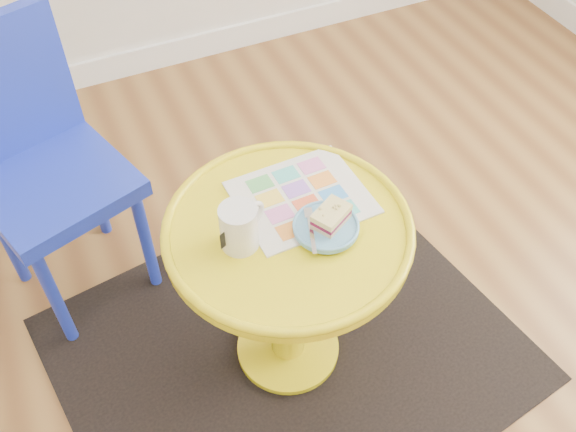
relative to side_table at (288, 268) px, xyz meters
name	(u,v)px	position (x,y,z in m)	size (l,w,h in m)	color
rug	(288,349)	(0.00, 0.00, -0.41)	(1.30, 1.10, 0.01)	black
side_table	(288,268)	(0.00, 0.00, 0.00)	(0.61, 0.61, 0.58)	gold
chair	(37,157)	(-0.51, 0.59, 0.10)	(0.49, 0.50, 0.89)	#1C2FB8
newspaper	(301,197)	(0.07, 0.07, 0.17)	(0.32, 0.27, 0.01)	silver
mug	(240,226)	(-0.12, 0.00, 0.23)	(0.12, 0.09, 0.12)	silver
plate	(326,227)	(0.08, -0.05, 0.18)	(0.16, 0.16, 0.02)	#5A99C0
cake_slice	(331,216)	(0.09, -0.05, 0.21)	(0.11, 0.10, 0.04)	#D3BC8C
fork	(311,228)	(0.04, -0.05, 0.19)	(0.06, 0.14, 0.00)	silver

